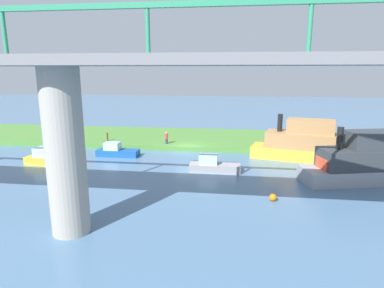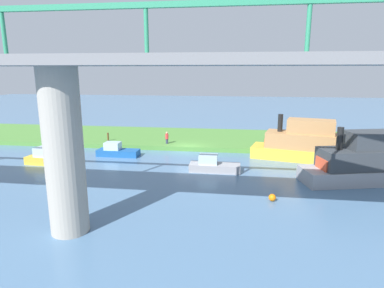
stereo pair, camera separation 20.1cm
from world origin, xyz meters
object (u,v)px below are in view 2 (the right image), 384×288
person_on_bank (167,138)px  motorboat_white (213,165)px  motorboat_red (300,143)px  pontoon_yellow (362,162)px  mooring_post (108,137)px  bridge_pylon (64,153)px  skiff_small (117,151)px  riverboat_paddlewheel (50,158)px  marker_buoy (272,198)px

person_on_bank → motorboat_white: (-6.00, 8.34, -0.67)m
motorboat_red → pontoon_yellow: size_ratio=1.00×
mooring_post → bridge_pylon: bearing=106.6°
skiff_small → riverboat_paddlewheel: size_ratio=0.88×
person_on_bank → mooring_post: size_ratio=1.43×
motorboat_red → skiff_small: bearing=3.4°
bridge_pylon → riverboat_paddlewheel: size_ratio=1.82×
pontoon_yellow → skiff_small: 23.03m
mooring_post → pontoon_yellow: size_ratio=0.10×
skiff_small → motorboat_red: bearing=-176.6°
mooring_post → motorboat_red: size_ratio=0.11×
bridge_pylon → motorboat_white: bridge_pylon is taller
person_on_bank → riverboat_paddlewheel: 12.68m
motorboat_red → marker_buoy: 12.07m
motorboat_white → riverboat_paddlewheel: 15.67m
skiff_small → riverboat_paddlewheel: bearing=36.3°
pontoon_yellow → motorboat_white: pontoon_yellow is taller
bridge_pylon → motorboat_red: size_ratio=0.97×
pontoon_yellow → motorboat_white: bearing=-5.9°
motorboat_red → riverboat_paddlewheel: motorboat_red is taller
person_on_bank → pontoon_yellow: bearing=152.0°
mooring_post → riverboat_paddlewheel: 9.03m
motorboat_white → marker_buoy: size_ratio=8.99×
person_on_bank → mooring_post: (7.37, -0.55, -0.21)m
marker_buoy → bridge_pylon: bearing=27.1°
motorboat_white → riverboat_paddlewheel: bearing=-0.6°
skiff_small → marker_buoy: 18.16m
riverboat_paddlewheel → motorboat_red: bearing=-168.3°
skiff_small → riverboat_paddlewheel: (5.23, 3.84, 0.06)m
mooring_post → motorboat_white: bearing=146.4°
marker_buoy → motorboat_red: bearing=-108.4°
person_on_bank → marker_buoy: person_on_bank is taller
mooring_post → motorboat_red: (-21.71, 3.76, 0.68)m
bridge_pylon → mooring_post: (6.30, -21.09, -3.53)m
motorboat_red → motorboat_white: 9.85m
skiff_small → riverboat_paddlewheel: riverboat_paddlewheel is taller
bridge_pylon → skiff_small: bridge_pylon is taller
pontoon_yellow → marker_buoy: (7.42, 5.01, -1.43)m
bridge_pylon → riverboat_paddlewheel: bridge_pylon is taller
motorboat_red → riverboat_paddlewheel: bearing=11.7°
motorboat_red → skiff_small: size_ratio=2.12×
bridge_pylon → mooring_post: bearing=-73.4°
bridge_pylon → skiff_small: 17.03m
motorboat_white → pontoon_yellow: bearing=174.1°
mooring_post → marker_buoy: mooring_post is taller
person_on_bank → riverboat_paddlewheel: (9.67, 8.18, -0.62)m
skiff_small → marker_buoy: (-14.99, 10.25, -0.27)m
skiff_small → motorboat_white: bearing=159.0°
pontoon_yellow → motorboat_white: (11.96, -1.23, -1.14)m
motorboat_red → marker_buoy: size_ratio=18.52×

